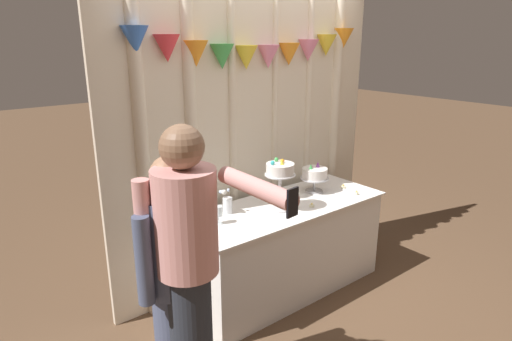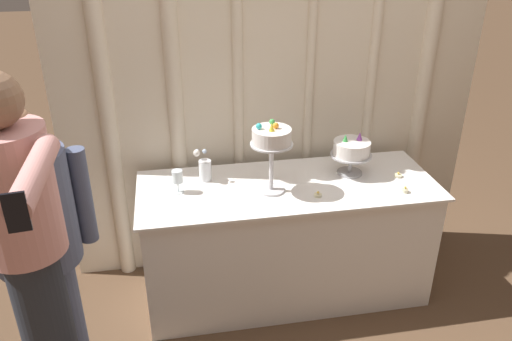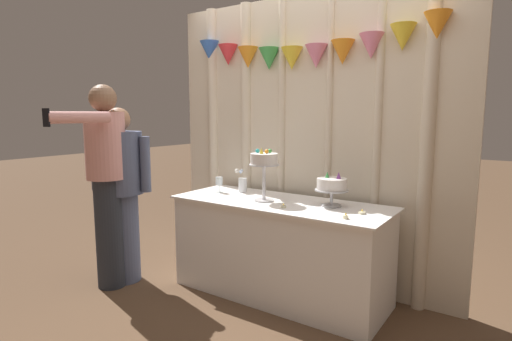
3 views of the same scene
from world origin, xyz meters
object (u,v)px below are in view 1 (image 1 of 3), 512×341
(guest_man_pink_jacket, at_px, (175,279))
(guest_man_dark_suit, at_px, (189,268))
(cake_display_nearleft, at_px, (280,172))
(tealight_near_left, at_px, (356,193))
(wine_glass, at_px, (218,212))
(tealight_near_right, at_px, (343,187))
(cake_display_nearright, at_px, (315,175))
(tealight_far_left, at_px, (312,206))
(cake_table, at_px, (285,248))
(flower_vase, at_px, (227,204))

(guest_man_pink_jacket, xyz_separation_m, guest_man_dark_suit, (0.01, -0.15, 0.13))
(guest_man_pink_jacket, height_order, guest_man_dark_suit, guest_man_dark_suit)
(cake_display_nearleft, relative_size, tealight_near_left, 10.94)
(wine_glass, distance_m, tealight_near_right, 1.31)
(cake_display_nearleft, height_order, wine_glass, cake_display_nearleft)
(cake_display_nearright, distance_m, tealight_far_left, 0.39)
(cake_display_nearleft, bearing_deg, tealight_near_left, -11.70)
(tealight_near_left, bearing_deg, guest_man_pink_jacket, -170.90)
(tealight_near_left, xyz_separation_m, tealight_near_right, (0.04, 0.19, -0.00))
(guest_man_dark_suit, bearing_deg, cake_display_nearright, 23.78)
(cake_display_nearright, bearing_deg, cake_table, -169.30)
(tealight_near_right, bearing_deg, flower_vase, 171.78)
(tealight_far_left, relative_size, tealight_near_right, 0.88)
(guest_man_pink_jacket, bearing_deg, cake_table, 21.90)
(cake_display_nearleft, xyz_separation_m, guest_man_pink_jacket, (-1.16, -0.46, -0.27))
(cake_table, bearing_deg, wine_glass, 177.93)
(tealight_near_right, xyz_separation_m, guest_man_pink_jacket, (-1.94, -0.49, 0.03))
(tealight_near_right, distance_m, guest_man_dark_suit, 2.05)
(cake_table, height_order, cake_display_nearright, cake_display_nearright)
(cake_display_nearright, relative_size, wine_glass, 1.92)
(guest_man_pink_jacket, distance_m, guest_man_dark_suit, 0.20)
(guest_man_dark_suit, bearing_deg, tealight_near_left, 13.42)
(wine_glass, bearing_deg, cake_display_nearright, 2.94)
(flower_vase, bearing_deg, guest_man_pink_jacket, -140.64)
(cake_display_nearright, xyz_separation_m, tealight_near_left, (0.23, -0.28, -0.14))
(tealight_near_left, distance_m, guest_man_dark_suit, 1.95)
(wine_glass, height_order, tealight_near_left, wine_glass)
(cake_table, distance_m, tealight_far_left, 0.45)
(cake_table, distance_m, tealight_near_right, 0.78)
(cake_display_nearright, relative_size, tealight_near_right, 5.39)
(cake_table, distance_m, tealight_near_left, 0.77)
(tealight_near_right, bearing_deg, cake_display_nearright, 160.51)
(tealight_near_right, bearing_deg, tealight_far_left, -164.99)
(tealight_far_left, bearing_deg, cake_display_nearleft, 155.33)
(tealight_near_left, distance_m, tealight_near_right, 0.19)
(guest_man_pink_jacket, relative_size, guest_man_dark_suit, 0.89)
(guest_man_pink_jacket, bearing_deg, tealight_near_left, 9.10)
(flower_vase, relative_size, tealight_far_left, 4.86)
(cake_display_nearright, bearing_deg, tealight_far_left, -138.27)
(cake_table, relative_size, guest_man_dark_suit, 1.03)
(cake_table, distance_m, cake_display_nearright, 0.68)
(wine_glass, bearing_deg, tealight_far_left, -13.87)
(wine_glass, height_order, guest_man_dark_suit, guest_man_dark_suit)
(tealight_near_right, bearing_deg, guest_man_dark_suit, -161.77)
(cake_display_nearleft, relative_size, flower_vase, 2.04)
(wine_glass, relative_size, tealight_near_left, 3.52)
(cake_display_nearleft, distance_m, tealight_near_left, 0.81)
(cake_display_nearleft, bearing_deg, tealight_far_left, -24.67)
(tealight_far_left, distance_m, guest_man_dark_suit, 1.49)
(cake_table, xyz_separation_m, guest_man_pink_jacket, (-1.27, -0.51, 0.42))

